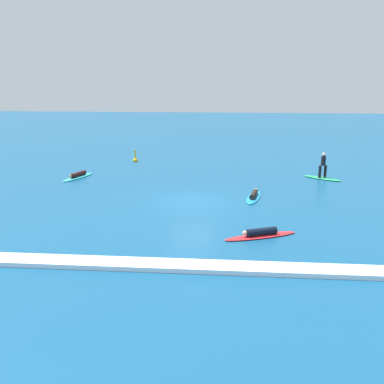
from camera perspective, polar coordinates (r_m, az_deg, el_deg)
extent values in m
plane|color=navy|center=(23.73, 0.00, -1.17)|extent=(120.00, 120.00, 0.00)
ellipsoid|color=#1E8CD1|center=(24.55, 8.07, -0.68)|extent=(1.24, 2.96, 0.07)
cylinder|color=black|center=(24.45, 8.06, -0.30)|extent=(0.55, 1.37, 0.29)
sphere|color=tan|center=(25.20, 8.34, 0.20)|extent=(0.29, 0.29, 0.24)
ellipsoid|color=red|center=(18.71, 8.94, -5.70)|extent=(3.25, 1.79, 0.08)
cylinder|color=black|center=(18.67, 9.11, -5.12)|extent=(1.35, 0.79, 0.31)
sphere|color=beige|center=(18.34, 6.93, -5.34)|extent=(0.26, 0.26, 0.20)
ellipsoid|color=#23B266|center=(30.08, 16.65, 1.76)|extent=(2.45, 2.01, 0.11)
cylinder|color=black|center=(30.10, 17.03, 2.63)|extent=(0.26, 0.26, 0.81)
cylinder|color=black|center=(29.86, 16.39, 2.58)|extent=(0.26, 0.26, 0.81)
cylinder|color=black|center=(29.85, 16.81, 3.93)|extent=(0.41, 0.41, 0.60)
sphere|color=beige|center=(29.78, 16.87, 4.72)|extent=(0.33, 0.33, 0.24)
ellipsoid|color=#33C6CC|center=(30.13, -14.70, 1.91)|extent=(1.62, 2.94, 0.09)
cylinder|color=#381414|center=(30.13, -14.66, 2.29)|extent=(0.75, 1.40, 0.29)
sphere|color=#A37556|center=(29.52, -15.64, 2.01)|extent=(0.27, 0.27, 0.21)
sphere|color=yellow|center=(35.01, -7.42, 4.12)|extent=(0.38, 0.38, 0.38)
cylinder|color=yellow|center=(34.94, -7.44, 4.72)|extent=(0.12, 0.12, 0.94)
cube|color=white|center=(15.64, -2.68, -9.59)|extent=(23.18, 0.90, 0.18)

